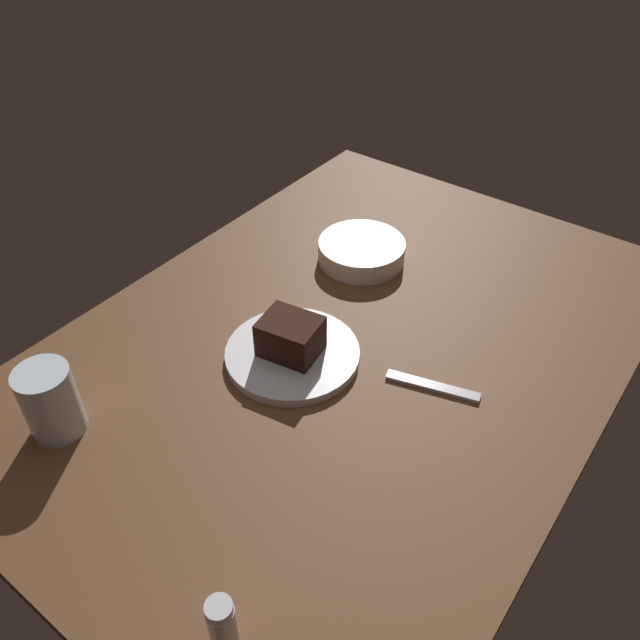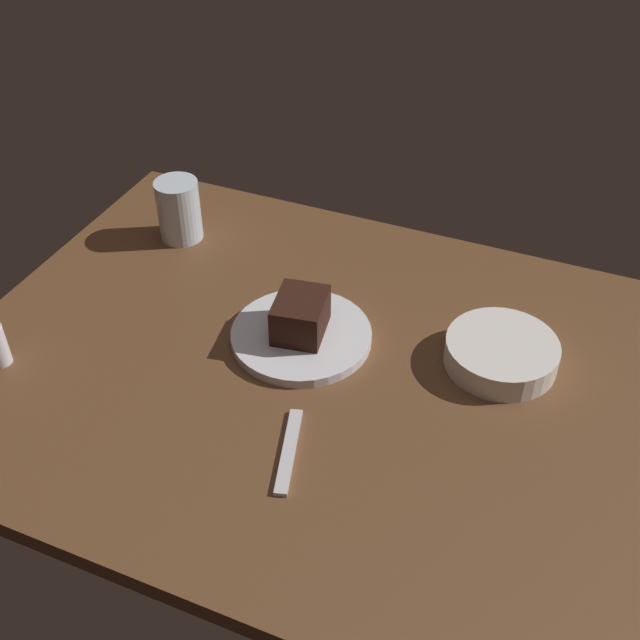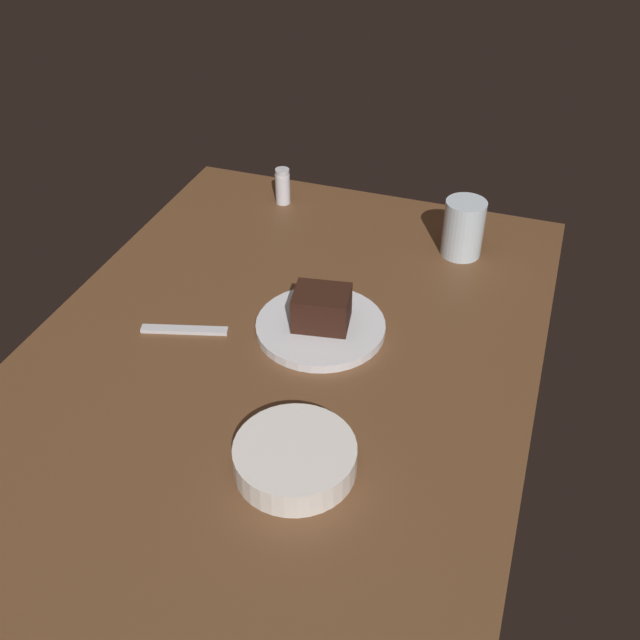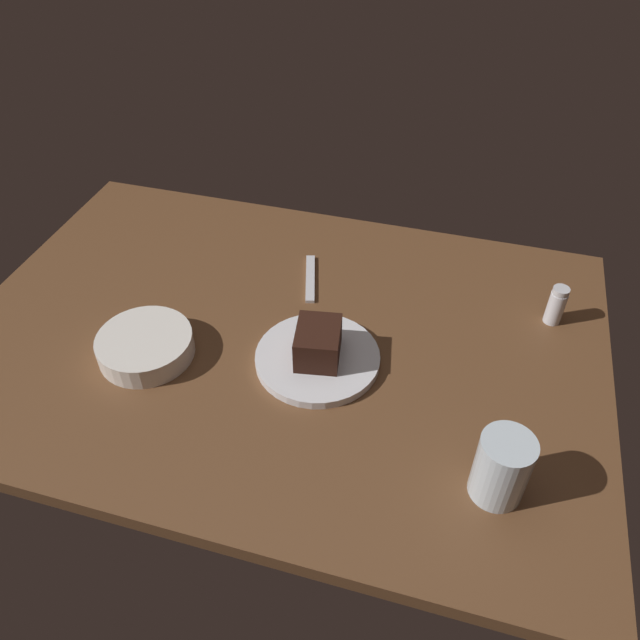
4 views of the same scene
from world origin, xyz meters
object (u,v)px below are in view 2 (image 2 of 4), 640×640
side_bowl (501,353)px  chocolate_cake_slice (300,315)px  dessert_plate (301,336)px  dessert_spoon (289,451)px  water_glass (179,210)px

side_bowl → chocolate_cake_slice: bearing=12.1°
dessert_plate → side_bowl: 31.07cm
dessert_spoon → chocolate_cake_slice: bearing=3.9°
dessert_plate → side_bowl: size_ratio=1.30×
dessert_plate → water_glass: bearing=-29.3°
dessert_plate → water_glass: 37.60cm
dessert_spoon → side_bowl: bearing=-53.8°
chocolate_cake_slice → dessert_spoon: size_ratio=0.63×
side_bowl → dessert_spoon: (22.39, 28.81, -1.75)cm
water_glass → dessert_spoon: (-40.42, 40.37, -5.39)cm
side_bowl → dessert_plate: bearing=12.5°
water_glass → side_bowl: 63.97cm
water_glass → dessert_spoon: bearing=135.0°
dessert_plate → dessert_spoon: bearing=109.7°
dessert_plate → chocolate_cake_slice: (0.14, -0.16, 3.99)cm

